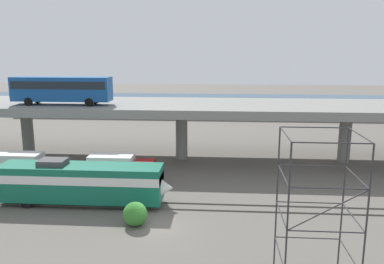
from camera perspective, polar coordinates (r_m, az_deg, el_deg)
The scene contains 17 objects.
ground_plane at distance 33.04m, azimuth -5.01°, elevation -13.18°, with size 260.00×260.00×0.00m, color #605B54.
rail_strip_near at distance 35.98m, azimuth -4.17°, elevation -10.90°, with size 110.00×0.12×0.12m, color #59544C.
rail_strip_far at distance 37.30m, azimuth -3.84°, elevation -10.05°, with size 110.00×0.12×0.12m, color #59544C.
train_locomotive at distance 37.45m, azimuth -14.52°, elevation -6.84°, with size 15.76×3.04×4.18m.
highway_overpass at distance 50.33m, azimuth -1.52°, elevation 3.34°, with size 96.00×12.30×7.21m.
transit_bus_on_overpass at distance 51.19m, azimuth -18.18°, elevation 6.02°, with size 12.00×2.68×3.40m.
service_truck_west at distance 42.70m, azimuth -10.27°, elevation -5.11°, with size 6.80×2.46×3.04m.
service_truck_east at distance 46.19m, azimuth -22.38°, elevation -4.53°, with size 6.80×2.46×3.04m.
scaffolding_tower at distance 23.74m, azimuth 17.59°, elevation -10.55°, with size 4.07×4.07×9.47m.
pier_parking_lot at distance 85.68m, azimuth 0.85°, elevation 3.09°, with size 75.46×13.29×1.80m, color gray.
parked_car_0 at distance 88.30m, azimuth -4.81°, elevation 4.40°, with size 4.58×1.91×1.50m.
parked_car_1 at distance 90.27m, azimuth -12.96°, elevation 4.30°, with size 4.16×1.90×1.50m.
parked_car_2 at distance 87.88m, azimuth 7.71°, elevation 4.30°, with size 4.43×1.90×1.50m.
parked_car_3 at distance 85.51m, azimuth -0.93°, elevation 4.20°, with size 4.56×1.95×1.50m.
parked_car_4 at distance 86.27m, azimuth -12.16°, elevation 4.00°, with size 4.41×1.83×1.50m.
harbor_water at distance 108.54m, azimuth 1.57°, elevation 4.46°, with size 140.00×36.00×0.01m, color navy.
shrub_right at distance 32.86m, azimuth -8.15°, elevation -11.54°, with size 1.95×1.95×1.95m, color #32792B.
Camera 1 is at (5.01, -29.53, 13.95)m, focal length 37.26 mm.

